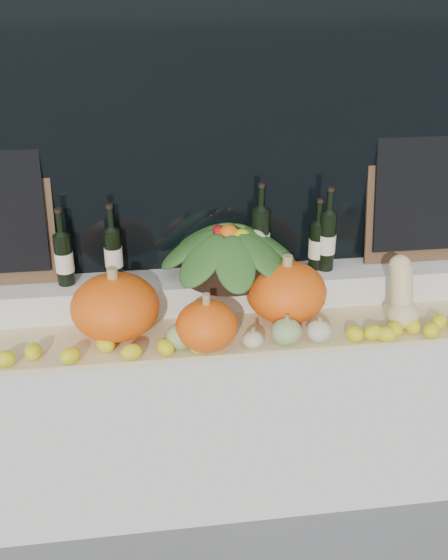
# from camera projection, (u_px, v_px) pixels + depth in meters

# --- Properties ---
(display_sill) EXTENTS (2.30, 0.55, 0.88)m
(display_sill) POSITION_uv_depth(u_px,v_px,m) (222.00, 406.00, 2.84)
(display_sill) COLOR silver
(display_sill) RESTS_ON ground
(rear_tier) EXTENTS (2.30, 0.25, 0.16)m
(rear_tier) POSITION_uv_depth(u_px,v_px,m) (217.00, 290.00, 2.75)
(rear_tier) COLOR silver
(rear_tier) RESTS_ON display_sill
(straw_bedding) EXTENTS (2.10, 0.32, 0.02)m
(straw_bedding) POSITION_uv_depth(u_px,v_px,m) (226.00, 336.00, 2.53)
(straw_bedding) COLOR tan
(straw_bedding) RESTS_ON display_sill
(pumpkin_left) EXTENTS (0.35, 0.35, 0.26)m
(pumpkin_left) POSITION_uv_depth(u_px,v_px,m) (115.00, 307.00, 2.46)
(pumpkin_left) COLOR #FF5D0D
(pumpkin_left) RESTS_ON straw_bedding
(pumpkin_right) EXTENTS (0.41, 0.41, 0.25)m
(pumpkin_right) POSITION_uv_depth(u_px,v_px,m) (286.00, 292.00, 2.59)
(pumpkin_right) COLOR #FF5D0D
(pumpkin_right) RESTS_ON straw_bedding
(pumpkin_center) EXTENTS (0.27, 0.27, 0.19)m
(pumpkin_center) POSITION_uv_depth(u_px,v_px,m) (207.00, 326.00, 2.39)
(pumpkin_center) COLOR #FF5D0D
(pumpkin_center) RESTS_ON straw_bedding
(butternut_squash) EXTENTS (0.13, 0.20, 0.28)m
(butternut_squash) POSITION_uv_depth(u_px,v_px,m) (402.00, 296.00, 2.54)
(butternut_squash) COLOR #E3C685
(butternut_squash) RESTS_ON straw_bedding
(decorative_gourds) EXTENTS (0.66, 0.14, 0.14)m
(decorative_gourds) POSITION_uv_depth(u_px,v_px,m) (248.00, 335.00, 2.42)
(decorative_gourds) COLOR #346D20
(decorative_gourds) RESTS_ON straw_bedding
(lemon_heap) EXTENTS (2.20, 0.16, 0.06)m
(lemon_heap) POSITION_uv_depth(u_px,v_px,m) (229.00, 340.00, 2.42)
(lemon_heap) COLOR yellow
(lemon_heap) RESTS_ON straw_bedding
(produce_bowl) EXTENTS (0.63, 0.63, 0.24)m
(produce_bowl) POSITION_uv_depth(u_px,v_px,m) (229.00, 251.00, 2.66)
(produce_bowl) COLOR black
(produce_bowl) RESTS_ON rear_tier
(wine_bottle_far_left) EXTENTS (0.08, 0.08, 0.33)m
(wine_bottle_far_left) POSITION_uv_depth(u_px,v_px,m) (64.00, 258.00, 2.58)
(wine_bottle_far_left) COLOR black
(wine_bottle_far_left) RESTS_ON rear_tier
(wine_bottle_near_left) EXTENTS (0.08, 0.08, 0.33)m
(wine_bottle_near_left) POSITION_uv_depth(u_px,v_px,m) (113.00, 253.00, 2.63)
(wine_bottle_near_left) COLOR black
(wine_bottle_near_left) RESTS_ON rear_tier
(wine_bottle_tall) EXTENTS (0.08, 0.08, 0.39)m
(wine_bottle_tall) POSITION_uv_depth(u_px,v_px,m) (260.00, 239.00, 2.70)
(wine_bottle_tall) COLOR black
(wine_bottle_tall) RESTS_ON rear_tier
(wine_bottle_near_right) EXTENTS (0.08, 0.08, 0.37)m
(wine_bottle_near_right) POSITION_uv_depth(u_px,v_px,m) (327.00, 240.00, 2.70)
(wine_bottle_near_right) COLOR black
(wine_bottle_near_right) RESTS_ON rear_tier
(wine_bottle_far_right) EXTENTS (0.08, 0.08, 0.32)m
(wine_bottle_far_right) POSITION_uv_depth(u_px,v_px,m) (317.00, 245.00, 2.73)
(wine_bottle_far_right) COLOR black
(wine_bottle_far_right) RESTS_ON rear_tier
(chalkboard_right) EXTENTS (0.50, 0.14, 0.61)m
(chalkboard_right) POSITION_uv_depth(u_px,v_px,m) (422.00, 190.00, 2.74)
(chalkboard_right) COLOR #4C331E
(chalkboard_right) RESTS_ON rear_tier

